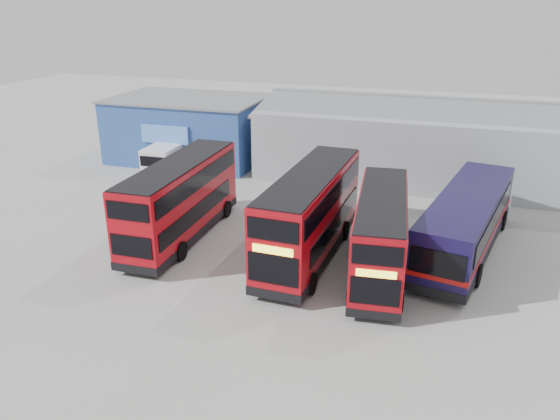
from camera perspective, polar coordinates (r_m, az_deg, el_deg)
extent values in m
plane|color=gray|center=(26.58, 0.70, -7.44)|extent=(120.00, 120.00, 0.00)
cube|color=navy|center=(46.46, -9.45, 8.33)|extent=(12.00, 8.00, 5.00)
cube|color=slate|center=(45.96, -9.65, 11.43)|extent=(12.30, 8.30, 0.15)
cube|color=#5591F2|center=(42.84, -11.96, 7.74)|extent=(3.96, 0.15, 1.40)
cube|color=#979BA4|center=(43.52, 18.92, 6.57)|extent=(30.00, 12.00, 5.00)
cube|color=slate|center=(40.20, 19.39, 9.39)|extent=(30.50, 6.33, 1.29)
cube|color=slate|center=(45.70, 19.34, 10.74)|extent=(30.50, 6.33, 1.29)
cube|color=#A90913|center=(30.78, -10.37, 1.18)|extent=(2.62, 10.45, 4.02)
cube|color=black|center=(31.44, -10.15, -1.91)|extent=(2.66, 10.49, 0.45)
cube|color=black|center=(30.08, -8.51, -0.15)|extent=(0.17, 8.83, 0.94)
cube|color=black|center=(31.20, -12.70, 0.35)|extent=(0.17, 8.83, 0.94)
cube|color=black|center=(29.85, -8.36, 3.13)|extent=(0.18, 9.82, 0.94)
cube|color=black|center=(30.97, -12.60, 3.51)|extent=(0.18, 9.82, 0.94)
cube|color=black|center=(35.41, -6.53, 3.14)|extent=(2.23, 0.08, 1.34)
cube|color=black|center=(34.90, -6.65, 5.92)|extent=(2.23, 0.08, 0.94)
cube|color=#FEFD35|center=(35.15, -6.58, 4.52)|extent=(1.79, 0.06, 0.35)
cube|color=black|center=(26.83, -15.29, -3.70)|extent=(2.18, 0.08, 1.09)
cube|color=black|center=(26.14, -15.66, -0.15)|extent=(2.18, 0.08, 0.89)
cube|color=black|center=(30.15, -10.63, 4.80)|extent=(2.47, 10.29, 0.10)
cylinder|color=black|center=(34.01, -5.65, 0.11)|extent=(0.33, 1.04, 1.03)
cylinder|color=black|center=(34.95, -9.26, 0.52)|extent=(0.33, 1.04, 1.03)
cylinder|color=black|center=(28.83, -10.35, -4.23)|extent=(0.33, 1.04, 1.03)
cylinder|color=black|center=(29.93, -14.43, -3.59)|extent=(0.33, 1.04, 1.03)
cube|color=#A90913|center=(28.07, 3.17, -0.33)|extent=(3.03, 10.89, 4.16)
cube|color=black|center=(28.82, 3.10, -3.79)|extent=(3.07, 10.93, 0.46)
cube|color=black|center=(28.99, 0.93, -0.61)|extent=(0.45, 9.14, 0.98)
cube|color=black|center=(28.31, 5.92, -1.29)|extent=(0.45, 9.14, 0.98)
cube|color=black|center=(28.01, 0.67, 2.41)|extent=(0.49, 10.16, 0.98)
cube|color=black|center=(27.30, 5.84, 1.78)|extent=(0.49, 10.16, 0.98)
cube|color=black|center=(23.66, -0.76, -6.24)|extent=(2.31, 0.15, 1.39)
cube|color=black|center=(22.86, -0.78, -2.14)|extent=(2.31, 0.15, 0.98)
cube|color=#FEFD35|center=(23.24, -0.78, -4.24)|extent=(1.85, 0.12, 0.36)
cube|color=black|center=(33.17, 5.92, 2.00)|extent=(2.26, 0.15, 1.13)
cube|color=black|center=(32.60, 6.04, 5.06)|extent=(2.26, 0.15, 0.92)
cube|color=black|center=(27.36, 3.26, 3.76)|extent=(2.87, 10.73, 0.10)
cylinder|color=black|center=(26.05, -1.98, -6.76)|extent=(0.37, 1.08, 1.07)
cylinder|color=black|center=(25.33, 3.24, -7.67)|extent=(0.37, 1.08, 1.07)
cylinder|color=black|center=(31.54, 2.43, -1.52)|extent=(0.37, 1.08, 1.07)
cylinder|color=black|center=(30.95, 6.78, -2.13)|extent=(0.37, 1.08, 1.07)
cube|color=#A90913|center=(26.82, 10.45, -2.41)|extent=(3.20, 9.69, 3.67)
cube|color=black|center=(27.52, 10.22, -5.56)|extent=(3.24, 9.73, 0.41)
cube|color=black|center=(27.36, 8.01, -2.75)|extent=(0.85, 8.03, 0.86)
cube|color=black|center=(27.34, 12.83, -3.12)|extent=(0.85, 8.03, 0.86)
cube|color=black|center=(26.43, 8.12, -0.02)|extent=(0.94, 8.93, 0.86)
cube|color=black|center=(26.41, 13.10, -0.40)|extent=(0.94, 8.93, 0.86)
cube|color=black|center=(22.78, 9.89, -8.40)|extent=(2.03, 0.25, 1.22)
cube|color=black|center=(22.02, 10.16, -4.72)|extent=(2.03, 0.25, 0.86)
cube|color=#FEFD35|center=(22.38, 10.02, -6.60)|extent=(1.63, 0.20, 0.32)
cube|color=black|center=(31.44, 10.73, 0.18)|extent=(1.99, 0.24, 1.00)
cube|color=black|center=(30.89, 10.93, 3.00)|extent=(1.99, 0.24, 0.82)
cube|color=black|center=(26.13, 10.72, 1.30)|extent=(3.05, 9.55, 0.09)
cylinder|color=black|center=(24.66, 7.33, -8.86)|extent=(0.38, 0.97, 0.94)
cylinder|color=black|center=(24.64, 12.44, -9.26)|extent=(0.38, 0.97, 0.94)
cylinder|color=black|center=(29.73, 8.32, -3.37)|extent=(0.38, 0.97, 0.94)
cylinder|color=black|center=(29.71, 12.51, -3.69)|extent=(0.38, 0.97, 0.94)
cube|color=#0E0C35|center=(30.27, 18.90, -1.04)|extent=(5.16, 12.50, 2.94)
cube|color=black|center=(30.75, 18.62, -3.22)|extent=(5.21, 12.55, 0.44)
cube|color=#AB0F0D|center=(30.46, 18.78, -1.95)|extent=(5.20, 12.54, 0.28)
cube|color=black|center=(29.62, 21.53, -0.91)|extent=(2.10, 10.00, 1.05)
cube|color=black|center=(30.03, 16.27, 0.07)|extent=(2.10, 10.00, 1.05)
cube|color=black|center=(35.92, 20.89, 2.54)|extent=(2.45, 0.55, 1.44)
cube|color=black|center=(24.67, 16.10, -5.41)|extent=(2.40, 0.54, 1.22)
cylinder|color=black|center=(34.58, 22.22, -0.98)|extent=(0.58, 1.20, 1.15)
cylinder|color=black|center=(34.91, 17.94, -0.19)|extent=(0.58, 1.20, 1.15)
cylinder|color=black|center=(27.51, 19.86, -6.42)|extent=(0.58, 1.20, 1.15)
cylinder|color=black|center=(27.93, 14.50, -5.34)|extent=(0.58, 1.20, 1.15)
cube|color=white|center=(42.99, -11.45, 5.54)|extent=(2.32, 5.46, 2.05)
cube|color=black|center=(40.61, -13.21, 4.94)|extent=(1.94, 0.11, 0.76)
cube|color=black|center=(41.97, -13.89, 5.41)|extent=(0.08, 0.97, 0.65)
cube|color=black|center=(40.94, -11.19, 5.23)|extent=(0.08, 0.97, 0.65)
cylinder|color=black|center=(42.21, -13.73, 3.69)|extent=(0.28, 0.78, 0.78)
cylinder|color=black|center=(41.25, -11.21, 3.49)|extent=(0.28, 0.78, 0.78)
cylinder|color=black|center=(45.28, -11.49, 5.08)|extent=(0.28, 0.78, 0.78)
cylinder|color=black|center=(44.39, -9.10, 4.91)|extent=(0.28, 0.78, 0.78)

